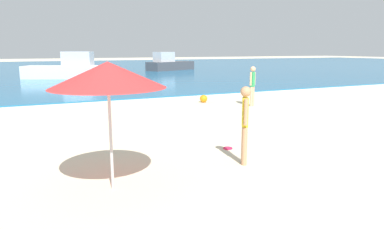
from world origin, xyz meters
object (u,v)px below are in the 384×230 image
(beach_ball, at_px, (204,99))
(boat_far, at_px, (169,64))
(boat_near, at_px, (68,69))
(beach_umbrella, at_px, (108,75))
(person_standing, at_px, (245,121))
(frisbee, at_px, (228,148))
(person_distant, at_px, (252,84))

(beach_ball, bearing_deg, boat_far, 72.92)
(boat_near, xyz_separation_m, beach_ball, (4.52, -15.98, -0.64))
(boat_near, height_order, beach_ball, boat_near)
(boat_far, bearing_deg, beach_umbrella, -137.34)
(boat_far, bearing_deg, person_standing, -132.92)
(person_standing, xyz_separation_m, boat_near, (-1.47, 24.00, -0.13))
(frisbee, height_order, boat_near, boat_near)
(beach_ball, distance_m, beach_umbrella, 10.24)
(person_distant, xyz_separation_m, boat_near, (-5.95, 17.75, -0.15))
(boat_far, distance_m, beach_ball, 24.08)
(person_standing, distance_m, boat_far, 32.63)
(frisbee, height_order, person_distant, person_distant)
(boat_near, height_order, beach_umbrella, boat_near)
(beach_ball, bearing_deg, frisbee, -111.89)
(boat_far, height_order, beach_umbrella, beach_umbrella)
(beach_umbrella, bearing_deg, person_standing, 3.91)
(person_distant, distance_m, boat_near, 18.72)
(beach_umbrella, bearing_deg, boat_near, 86.86)
(boat_near, distance_m, boat_far, 13.55)
(boat_near, bearing_deg, frisbee, 117.79)
(person_distant, distance_m, beach_umbrella, 9.77)
(person_distant, bearing_deg, frisbee, 26.18)
(beach_ball, bearing_deg, person_standing, -110.77)
(person_distant, relative_size, boat_near, 0.25)
(frisbee, distance_m, boat_far, 31.50)
(frisbee, bearing_deg, beach_ball, 68.11)
(boat_far, bearing_deg, beach_ball, -131.95)
(person_distant, relative_size, boat_far, 0.27)
(person_standing, height_order, beach_umbrella, beach_umbrella)
(beach_ball, bearing_deg, person_distant, -51.03)
(person_distant, relative_size, beach_ball, 4.87)
(beach_ball, bearing_deg, beach_umbrella, -125.44)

